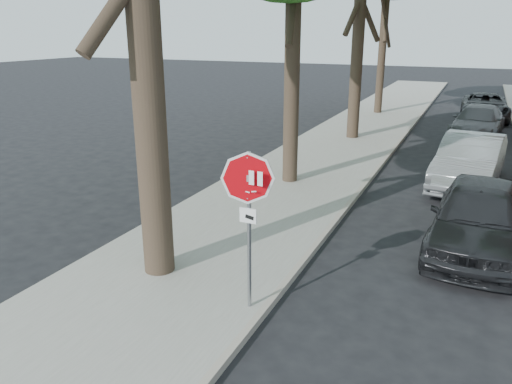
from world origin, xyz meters
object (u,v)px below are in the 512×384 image
Objects in this scene: car_c at (478,122)px; car_d at (485,107)px; stop_sign at (248,201)px; car_a at (478,217)px; car_b at (470,161)px.

car_d is (0.24, 5.01, -0.01)m from car_c.
stop_sign reaches higher than car_a.
stop_sign is 0.56× the size of car_c.
car_d is (3.30, 21.60, -1.29)m from stop_sign.
stop_sign is 5.45m from car_a.
car_a is at bearing -80.19° from car_b.
car_b is 0.96× the size of car_d.
car_a is 4.82m from car_b.
stop_sign is 0.55× the size of car_d.
car_c is 0.98× the size of car_d.
car_d is (0.00, 17.43, -0.09)m from car_a.
car_a is 0.96× the size of car_b.
car_c is (-0.24, 12.42, -0.07)m from car_a.
stop_sign is at bearing -101.67° from car_d.
car_a is at bearing -92.98° from car_d.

